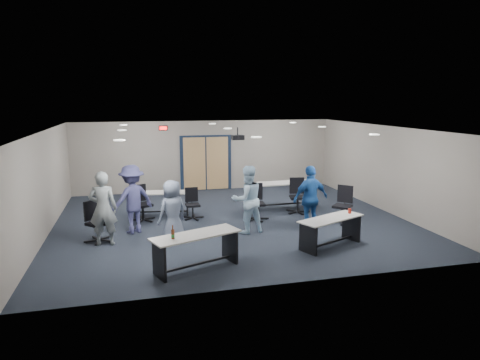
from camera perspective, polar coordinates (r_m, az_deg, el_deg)
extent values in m
plane|color=#1C232D|center=(12.63, -1.09, -5.44)|extent=(10.00, 10.00, 0.00)
cube|color=gray|center=(16.68, -4.60, 3.25)|extent=(10.00, 0.04, 2.70)
cube|color=gray|center=(8.10, 6.10, -4.86)|extent=(10.00, 0.04, 2.70)
cube|color=gray|center=(12.23, -24.59, -0.46)|extent=(0.04, 9.00, 2.70)
cube|color=gray|center=(14.28, 18.84, 1.43)|extent=(0.04, 9.00, 2.70)
cube|color=silver|center=(12.15, -1.13, 6.88)|extent=(10.00, 9.00, 0.04)
cube|color=#101C31|center=(16.69, -4.57, 2.21)|extent=(2.00, 0.06, 2.20)
cube|color=tan|center=(16.61, -6.09, 2.14)|extent=(0.85, 0.04, 2.05)
cube|color=tan|center=(16.75, -3.04, 2.26)|extent=(0.85, 0.04, 2.05)
cube|color=black|center=(16.34, -10.21, 6.83)|extent=(0.32, 0.05, 0.18)
cube|color=#FF0C0C|center=(16.31, -10.20, 6.83)|extent=(0.26, 0.02, 0.12)
cylinder|color=black|center=(12.72, -0.32, 6.51)|extent=(0.04, 0.04, 0.24)
cube|color=black|center=(12.73, -0.32, 5.70)|extent=(0.35, 0.30, 0.14)
cylinder|color=black|center=(12.58, -0.15, 5.65)|extent=(0.08, 0.03, 0.08)
cube|color=silver|center=(8.98, -5.89, -7.29)|extent=(1.99, 1.25, 0.03)
cube|color=black|center=(8.77, -10.72, -10.54)|extent=(0.25, 0.56, 0.73)
cube|color=black|center=(9.51, -1.37, -8.62)|extent=(0.25, 0.56, 0.73)
cube|color=black|center=(9.20, -5.81, -11.10)|extent=(1.59, 0.63, 0.04)
cube|color=silver|center=(10.53, 12.07, -5.03)|extent=(1.85, 1.24, 0.03)
cube|color=black|center=(10.08, 9.06, -7.78)|extent=(0.26, 0.51, 0.68)
cube|color=black|center=(11.22, 14.62, -6.07)|extent=(0.26, 0.51, 0.68)
cube|color=black|center=(10.71, 11.94, -8.13)|extent=(1.46, 0.66, 0.04)
cylinder|color=#AF2317|center=(11.03, 14.41, -4.03)|extent=(0.08, 0.08, 0.12)
cube|color=silver|center=(13.33, -10.40, -1.65)|extent=(1.82, 0.84, 0.03)
cube|color=black|center=(13.50, -13.66, -3.18)|extent=(0.13, 0.54, 0.68)
cube|color=black|center=(13.36, -7.01, -3.09)|extent=(0.13, 0.54, 0.68)
cube|color=black|center=(13.47, -10.32, -4.15)|extent=(1.55, 0.28, 0.04)
cube|color=silver|center=(14.02, 5.67, -0.41)|extent=(2.07, 0.73, 0.03)
cube|color=black|center=(13.81, 2.08, -2.30)|extent=(0.07, 0.63, 0.80)
cube|color=black|center=(14.45, 9.04, -1.85)|extent=(0.07, 0.63, 0.80)
cube|color=black|center=(14.17, 5.62, -3.20)|extent=(1.83, 0.09, 0.05)
imported|color=gray|center=(10.87, -17.79, -3.64)|extent=(0.72, 0.53, 1.83)
imported|color=slate|center=(10.70, -8.98, -4.18)|extent=(0.91, 0.80, 1.58)
imported|color=#BDE0FA|center=(11.33, 0.97, -2.60)|extent=(0.99, 0.84, 1.81)
imported|color=#1C4E9B|center=(11.65, 9.38, -2.44)|extent=(1.11, 0.63, 1.78)
imported|color=#3F4072|center=(11.66, -14.18, -2.50)|extent=(1.36, 1.16, 1.83)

